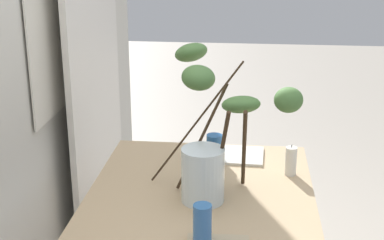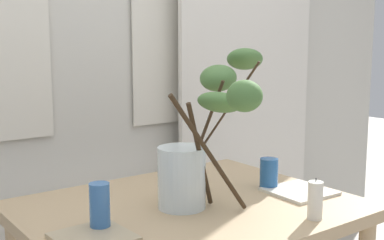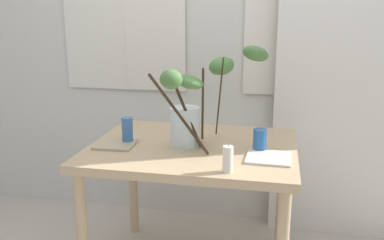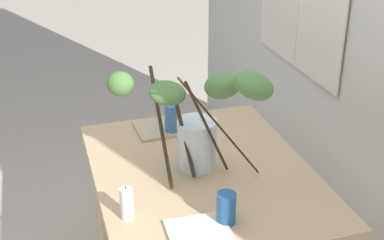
{
  "view_description": "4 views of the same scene",
  "coord_description": "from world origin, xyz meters",
  "views": [
    {
      "loc": [
        -1.95,
        -0.17,
        1.76
      ],
      "look_at": [
        -0.05,
        0.03,
        1.1
      ],
      "focal_mm": 52.78,
      "sensor_mm": 36.0,
      "label": 1
    },
    {
      "loc": [
        -0.99,
        -1.34,
        1.33
      ],
      "look_at": [
        0.02,
        0.01,
        1.07
      ],
      "focal_mm": 46.78,
      "sensor_mm": 36.0,
      "label": 2
    },
    {
      "loc": [
        0.43,
        -2.12,
        1.48
      ],
      "look_at": [
        -0.01,
        -0.0,
        0.92
      ],
      "focal_mm": 39.23,
      "sensor_mm": 36.0,
      "label": 3
    },
    {
      "loc": [
        1.8,
        -0.59,
        1.93
      ],
      "look_at": [
        -0.04,
        -0.04,
        1.0
      ],
      "focal_mm": 50.1,
      "sensor_mm": 36.0,
      "label": 4
    }
  ],
  "objects": [
    {
      "name": "vase_with_branches",
      "position": [
        0.03,
        -0.04,
        1.01
      ],
      "size": [
        0.6,
        0.58,
        0.56
      ],
      "color": "silver",
      "rests_on": "dining_table"
    },
    {
      "name": "drinking_glass_blue_left",
      "position": [
        -0.36,
        -0.04,
        0.85
      ],
      "size": [
        0.06,
        0.06,
        0.15
      ],
      "primitive_type": "cylinder",
      "color": "#386BAD",
      "rests_on": "dining_table"
    },
    {
      "name": "pillar_candle",
      "position": [
        0.23,
        -0.36,
        0.84
      ],
      "size": [
        0.05,
        0.05,
        0.13
      ],
      "color": "silver",
      "rests_on": "dining_table"
    },
    {
      "name": "plate_square_right",
      "position": [
        0.41,
        -0.14,
        0.78
      ],
      "size": [
        0.22,
        0.22,
        0.01
      ],
      "primitive_type": "cube",
      "rotation": [
        0.0,
        0.0,
        -0.04
      ],
      "color": "silver",
      "rests_on": "dining_table"
    },
    {
      "name": "drinking_glass_blue_right",
      "position": [
        0.36,
        -0.03,
        0.84
      ],
      "size": [
        0.07,
        0.07,
        0.12
      ],
      "primitive_type": "cylinder",
      "color": "#235693",
      "rests_on": "dining_table"
    },
    {
      "name": "dining_table",
      "position": [
        0.0,
        0.0,
        0.69
      ],
      "size": [
        1.1,
        0.88,
        0.78
      ],
      "color": "tan",
      "rests_on": "ground"
    },
    {
      "name": "curtain_sheer_side",
      "position": [
        0.87,
        0.64,
        1.21
      ],
      "size": [
        0.91,
        0.03,
        2.41
      ],
      "primitive_type": "cube",
      "color": "silver",
      "rests_on": "ground"
    }
  ]
}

